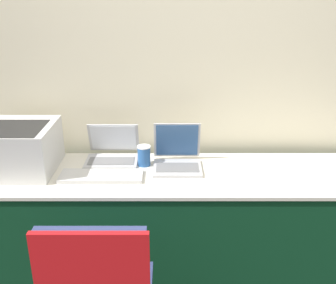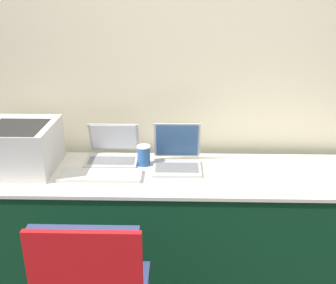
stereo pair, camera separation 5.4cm
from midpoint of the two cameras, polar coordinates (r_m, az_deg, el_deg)
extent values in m
cube|color=beige|center=(2.48, 4.34, 10.57)|extent=(8.00, 0.05, 2.60)
cube|color=#0C381E|center=(2.47, 4.16, -12.82)|extent=(2.53, 0.56, 0.75)
cube|color=silver|center=(2.28, 4.42, -4.75)|extent=(2.55, 0.58, 0.02)
cube|color=silver|center=(2.42, -19.78, -0.65)|extent=(0.38, 0.41, 0.27)
cube|color=black|center=(2.35, -20.45, 1.47)|extent=(0.30, 0.31, 0.05)
cube|color=#B7B7BC|center=(2.41, -7.54, -2.79)|extent=(0.31, 0.21, 0.02)
cube|color=slate|center=(2.40, -7.59, -2.66)|extent=(0.28, 0.11, 0.00)
cube|color=#B7B7BC|center=(2.50, -7.19, 0.71)|extent=(0.31, 0.07, 0.20)
cube|color=silver|center=(2.49, -7.22, 0.71)|extent=(0.28, 0.06, 0.18)
cube|color=#B7B7BC|center=(2.30, 1.96, -3.83)|extent=(0.28, 0.23, 0.02)
cube|color=slate|center=(2.29, 1.97, -3.72)|extent=(0.25, 0.13, 0.00)
cube|color=#B7B7BC|center=(2.38, 1.97, 0.25)|extent=(0.28, 0.05, 0.23)
cube|color=#2D5184|center=(2.38, 1.98, 0.22)|extent=(0.25, 0.04, 0.21)
cube|color=silver|center=(2.24, -9.08, -4.80)|extent=(0.46, 0.16, 0.02)
cylinder|color=#285699|center=(2.35, -2.88, -2.04)|extent=(0.08, 0.08, 0.11)
cylinder|color=white|center=(2.32, -2.91, -0.66)|extent=(0.08, 0.08, 0.01)
cube|color=navy|center=(1.59, -10.53, -19.49)|extent=(0.40, 0.03, 0.49)
camera|label=1|loc=(0.03, -89.30, 0.27)|focal=42.00mm
camera|label=2|loc=(0.03, 90.70, -0.27)|focal=42.00mm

